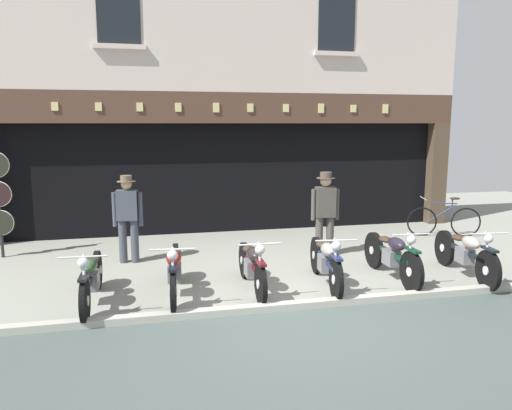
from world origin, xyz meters
The scene contains 13 objects.
ground centered at (0.00, -0.98, -0.04)m, with size 23.25×22.00×0.18m.
shop_facade centered at (0.00, 6.99, 1.78)m, with size 11.55×4.42×6.70m.
motorcycle_far_left centered at (-2.85, 0.89, 0.41)m, with size 0.62×2.03×0.90m.
motorcycle_left centered at (-1.65, 0.98, 0.42)m, with size 0.62×2.08×0.91m.
motorcycle_center_left centered at (-0.45, 0.98, 0.41)m, with size 0.62×1.91×0.90m.
motorcycle_center centered at (0.75, 0.93, 0.42)m, with size 0.62×2.01×0.91m.
motorcycle_center_right centered at (1.95, 1.00, 0.43)m, with size 0.62×2.01×0.92m.
motorcycle_right centered at (3.23, 0.83, 0.43)m, with size 0.62×2.08×0.92m.
salesman_left centered at (-2.37, 3.06, 0.91)m, with size 0.55×0.34×1.65m.
shopkeeper_center centered at (1.39, 2.68, 0.93)m, with size 0.56×0.36×1.67m.
advert_board_near centered at (1.78, 5.40, 1.65)m, with size 0.67×0.03×1.03m.
advert_board_far centered at (2.97, 5.40, 1.56)m, with size 0.82×0.03×1.01m.
leaning_bicycle centered at (4.73, 3.70, 0.37)m, with size 1.63×0.64×0.93m.
Camera 1 is at (-2.07, -6.31, 2.60)m, focal length 34.68 mm.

